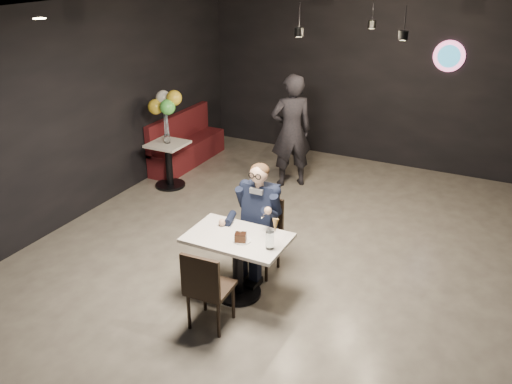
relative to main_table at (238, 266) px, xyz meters
The scene contains 17 objects.
floor 0.70m from the main_table, 32.63° to the left, with size 9.00×9.00×0.00m, color gray.
wall_sign 5.22m from the main_table, 74.86° to the left, with size 0.50×0.06×0.50m, color pink, non-canonical shape.
pendant_lights 3.45m from the main_table, 77.93° to the left, with size 1.40×1.20×0.36m, color black.
main_table is the anchor object (origin of this frame).
chair_far 0.56m from the main_table, 90.00° to the left, with size 0.42×0.46×0.92m, color black.
chair_near 0.59m from the main_table, 90.00° to the right, with size 0.42×0.46×0.92m, color black.
seated_man 0.65m from the main_table, 90.00° to the left, with size 0.60×0.80×1.44m, color black.
dessert_plate 0.40m from the main_table, 33.57° to the right, with size 0.20×0.20×0.01m, color white.
cake_slice 0.45m from the main_table, 45.76° to the right, with size 0.12×0.10×0.08m, color black.
mint_leaf 0.48m from the main_table, 45.01° to the right, with size 0.06×0.04×0.01m, color green.
sundae_glass 0.64m from the main_table, ahead, with size 0.09×0.09×0.20m, color silver.
wafer_cone 0.78m from the main_table, ahead, with size 0.07×0.07×0.14m, color #B08948.
booth_bench 4.21m from the main_table, 130.92° to the left, with size 0.46×1.83×0.91m, color #49100F.
side_table 3.28m from the main_table, 138.41° to the left, with size 0.56×0.56×0.70m, color white.
balloon_vase 3.31m from the main_table, 138.41° to the left, with size 0.09×0.09×0.14m, color silver.
balloon_bunch 3.40m from the main_table, 138.41° to the left, with size 0.44×0.44×0.72m, color gold.
passerby 3.27m from the main_table, 103.00° to the left, with size 0.67×0.44×1.84m, color black.
Camera 1 is at (1.99, -4.81, 3.62)m, focal length 38.00 mm.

